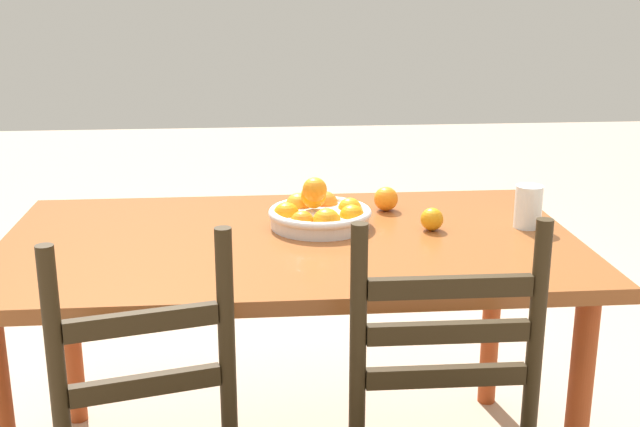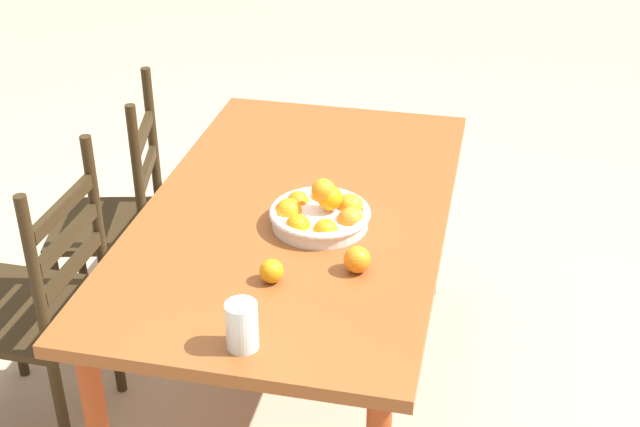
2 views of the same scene
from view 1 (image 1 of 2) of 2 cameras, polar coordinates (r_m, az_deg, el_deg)
name	(u,v)px [view 1 (image 1 of 2)]	position (r m, az deg, el deg)	size (l,w,h in m)	color
dining_table	(290,264)	(2.31, -2.11, -3.59)	(1.61, 0.93, 0.76)	brown
fruit_bowl	(319,214)	(2.37, -0.05, -0.02)	(0.30, 0.30, 0.15)	silver
orange_loose_0	(386,199)	(2.54, 4.68, 1.04)	(0.08, 0.08, 0.08)	orange
orange_loose_1	(432,219)	(2.36, 7.90, -0.40)	(0.07, 0.07, 0.07)	orange
drinking_glass	(528,207)	(2.43, 14.49, 0.47)	(0.08, 0.08, 0.13)	silver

